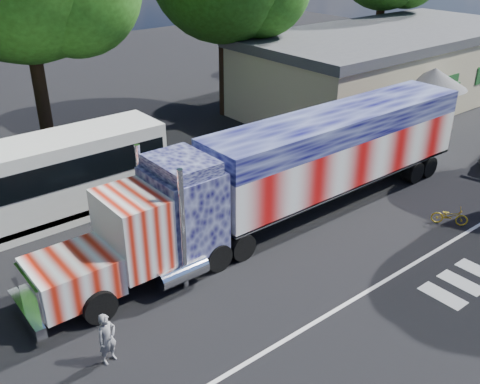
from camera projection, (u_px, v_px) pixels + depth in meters
ground at (289, 264)px, 20.41m from camera, size 100.00×100.00×0.00m
lane_markings at (399, 293)px, 18.74m from camera, size 30.00×2.67×0.01m
semi_truck at (296, 167)px, 22.71m from camera, size 21.65×3.42×4.62m
coach_bus at (23, 186)px, 22.20m from camera, size 12.46×2.90×3.62m
hall_building at (389, 67)px, 38.03m from camera, size 22.40×12.80×5.20m
woman at (107, 339)px, 15.46m from camera, size 0.68×0.52×1.68m
bicycle at (450, 216)px, 22.97m from camera, size 1.33×1.53×0.80m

